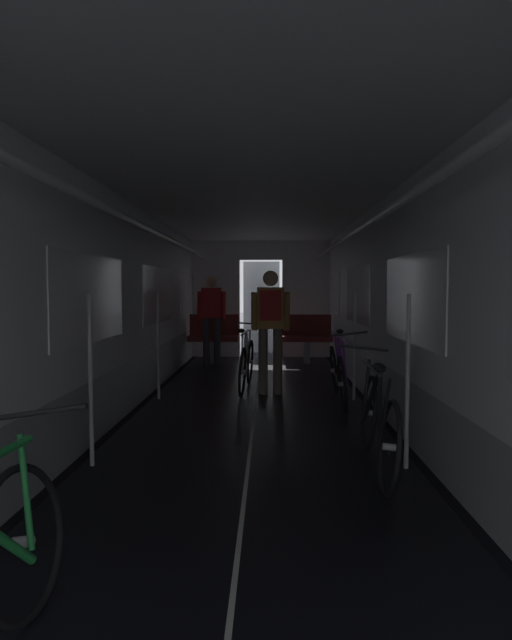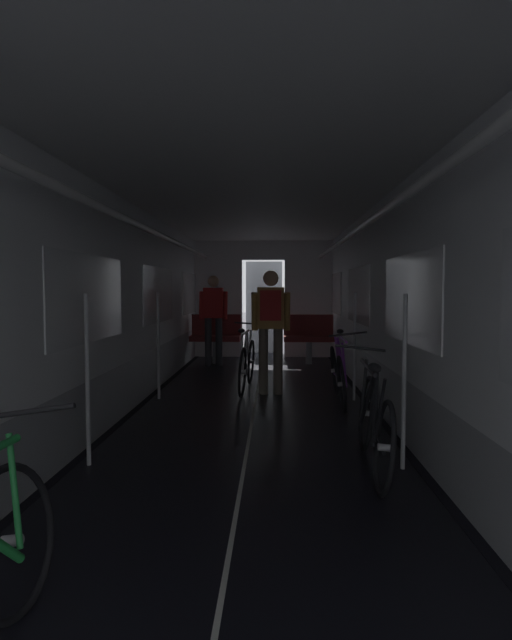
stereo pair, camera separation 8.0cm
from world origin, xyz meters
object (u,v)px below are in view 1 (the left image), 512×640
object	(u,v)px
bench_seat_far_left	(214,334)
bicycle_white_in_aisle	(246,363)
bicycle_purple	(338,373)
person_standing_near_bench	(212,314)
bicycle_black	(377,422)
bench_seat_far_right	(307,334)
person_cyclist_aisle	(271,320)

from	to	relation	value
bench_seat_far_left	bicycle_white_in_aisle	xyz separation A→B (m)	(0.75, -2.75, -0.18)
bicycle_purple	person_standing_near_bench	world-z (taller)	person_standing_near_bench
bicycle_purple	bicycle_black	distance (m)	2.47
bench_seat_far_right	person_standing_near_bench	distance (m)	1.88
bicycle_black	person_cyclist_aisle	distance (m)	3.17
bench_seat_far_right	person_standing_near_bench	xyz separation A→B (m)	(-1.80, -0.38, 0.41)
bicycle_black	bicycle_purple	bearing A→B (deg)	89.60
bench_seat_far_left	bicycle_white_in_aisle	bearing A→B (deg)	-74.73
bench_seat_far_left	person_cyclist_aisle	bearing A→B (deg)	-70.13
bench_seat_far_left	bicycle_black	distance (m)	6.32
bicycle_white_in_aisle	person_standing_near_bench	bearing A→B (deg)	107.49
bench_seat_far_right	bicycle_white_in_aisle	distance (m)	2.95
bench_seat_far_right	bicycle_purple	world-z (taller)	bench_seat_far_right
bench_seat_far_right	bicycle_black	size ratio (longest dim) A/B	0.58
bicycle_black	bicycle_white_in_aisle	distance (m)	3.46
bicycle_purple	bench_seat_far_right	bearing A→B (deg)	92.40
bench_seat_far_right	person_cyclist_aisle	size ratio (longest dim) A/B	0.58
bicycle_black	bench_seat_far_right	bearing A→B (deg)	91.25
person_cyclist_aisle	person_standing_near_bench	size ratio (longest dim) A/B	1.00
bicycle_purple	person_standing_near_bench	size ratio (longest dim) A/B	1.00
bench_seat_far_right	bicycle_black	bearing A→B (deg)	-88.75
bicycle_purple	bicycle_black	size ratio (longest dim) A/B	1.00
person_standing_near_bench	bench_seat_far_left	bearing A→B (deg)	90.41
bench_seat_far_left	person_cyclist_aisle	distance (m)	3.25
bicycle_black	bicycle_white_in_aisle	world-z (taller)	bicycle_black
bicycle_purple	person_standing_near_bench	xyz separation A→B (m)	(-1.95, 3.16, 0.59)
bench_seat_far_left	bicycle_black	size ratio (longest dim) A/B	0.58
bicycle_purple	person_cyclist_aisle	world-z (taller)	person_cyclist_aisle
person_cyclist_aisle	bicycle_white_in_aisle	world-z (taller)	person_cyclist_aisle
bench_seat_far_right	bicycle_black	distance (m)	6.01
bench_seat_far_left	person_standing_near_bench	bearing A→B (deg)	-89.59
person_cyclist_aisle	person_standing_near_bench	world-z (taller)	same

